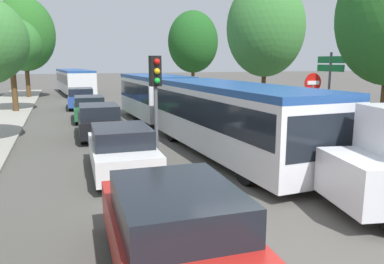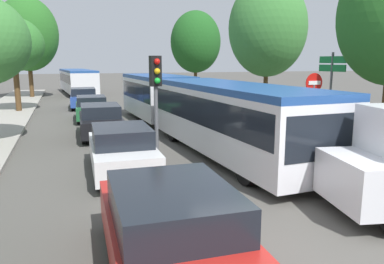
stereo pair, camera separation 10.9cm
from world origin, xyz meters
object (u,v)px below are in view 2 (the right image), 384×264
object	(u,v)px
queued_car_red	(172,233)
no_entry_sign	(313,99)
queued_car_green	(91,108)
queued_car_blue	(83,98)
tree_right_mid	(267,30)
direction_sign_post	(331,78)
articulated_bus	(192,104)
tree_right_far	(195,43)
tree_left_far	(13,45)
queued_car_white	(122,150)
traffic_light	(156,86)
queued_car_black	(101,120)
city_bus_rear	(77,80)
tree_left_distant	(28,36)

from	to	relation	value
queued_car_red	no_entry_sign	xyz separation A→B (m)	(7.25, 6.51, 1.13)
queued_car_green	queued_car_blue	bearing A→B (deg)	3.17
queued_car_red	tree_right_mid	distance (m)	17.01
direction_sign_post	queued_car_red	bearing A→B (deg)	33.83
articulated_bus	tree_right_far	bearing A→B (deg)	157.29
tree_left_far	queued_car_white	bearing A→B (deg)	-74.52
traffic_light	tree_left_far	xyz separation A→B (m)	(-5.37, 14.97, 1.75)
queued_car_blue	tree_right_mid	distance (m)	13.42
direction_sign_post	articulated_bus	bearing A→B (deg)	-30.89
queued_car_green	queued_car_blue	xyz separation A→B (m)	(-0.11, 5.83, 0.03)
queued_car_black	queued_car_green	bearing A→B (deg)	2.40
traffic_light	tree_right_far	world-z (taller)	tree_right_far
articulated_bus	tree_left_far	size ratio (longest dim) A/B	2.84
city_bus_rear	direction_sign_post	world-z (taller)	direction_sign_post
tree_right_far	tree_left_distant	bearing A→B (deg)	157.93
city_bus_rear	queued_car_green	world-z (taller)	city_bus_rear
articulated_bus	no_entry_sign	xyz separation A→B (m)	(3.41, -3.74, 0.44)
tree_left_distant	articulated_bus	bearing A→B (deg)	-69.33
articulated_bus	queued_car_white	size ratio (longest dim) A/B	4.11
queued_car_white	tree_right_mid	xyz separation A→B (m)	(9.23, 7.89, 4.18)
no_entry_sign	tree_left_distant	size ratio (longest dim) A/B	0.32
no_entry_sign	queued_car_blue	bearing A→B (deg)	-154.98
queued_car_green	tree_right_far	xyz separation A→B (m)	(9.36, 9.21, 4.02)
direction_sign_post	tree_left_far	distance (m)	18.72
tree_right_mid	queued_car_blue	bearing A→B (deg)	137.60
queued_car_blue	direction_sign_post	xyz separation A→B (m)	(9.21, -14.29, 1.84)
queued_car_blue	articulated_bus	bearing A→B (deg)	-159.83
tree_right_far	queued_car_green	bearing A→B (deg)	-135.46
queued_car_blue	no_entry_sign	world-z (taller)	no_entry_sign
city_bus_rear	tree_right_mid	world-z (taller)	tree_right_mid
no_entry_sign	tree_right_mid	xyz separation A→B (m)	(2.10, 7.08, 3.01)
queued_car_white	tree_right_mid	size ratio (longest dim) A/B	0.53
city_bus_rear	traffic_light	xyz separation A→B (m)	(1.20, -28.68, 1.11)
queued_car_white	direction_sign_post	distance (m)	9.46
tree_right_mid	tree_right_far	distance (m)	11.98
tree_right_far	no_entry_sign	bearing A→B (deg)	-96.43
queued_car_red	tree_left_distant	distance (m)	31.60
queued_car_black	articulated_bus	bearing A→B (deg)	-105.68
queued_car_white	queued_car_green	xyz separation A→B (m)	(-0.08, 10.66, -0.03)
queued_car_red	tree_left_distant	world-z (taller)	tree_left_distant
articulated_bus	queued_car_blue	world-z (taller)	articulated_bus
queued_car_red	traffic_light	distance (m)	6.41
tree_left_far	queued_car_blue	bearing A→B (deg)	16.30
queued_car_red	no_entry_sign	world-z (taller)	no_entry_sign
traffic_light	no_entry_sign	xyz separation A→B (m)	(6.00, 0.47, -0.62)
city_bus_rear	direction_sign_post	bearing A→B (deg)	-165.98
articulated_bus	queued_car_green	xyz separation A→B (m)	(-3.79, 6.12, -0.75)
queued_car_red	queued_car_blue	bearing A→B (deg)	2.24
queued_car_black	tree_left_far	distance (m)	11.02
queued_car_black	tree_left_distant	distance (m)	20.51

